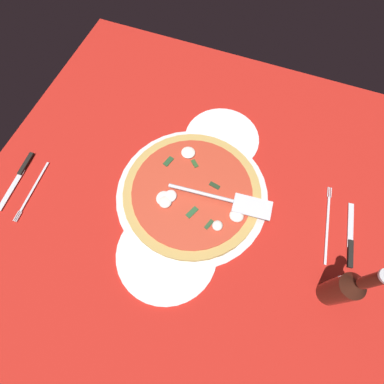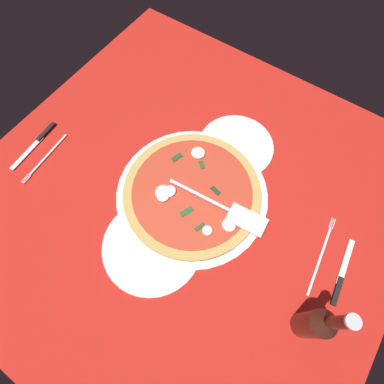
{
  "view_description": "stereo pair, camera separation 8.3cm",
  "coord_description": "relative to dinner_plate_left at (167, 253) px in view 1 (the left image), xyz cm",
  "views": [
    {
      "loc": [
        -30.98,
        -13.14,
        77.76
      ],
      "look_at": [
        1.55,
        -0.87,
        1.92
      ],
      "focal_mm": 28.7,
      "sensor_mm": 36.0,
      "label": 1
    },
    {
      "loc": [
        -27.12,
        -20.53,
        77.76
      ],
      "look_at": [
        1.55,
        -0.87,
        1.92
      ],
      "focal_mm": 28.7,
      "sensor_mm": 36.0,
      "label": 2
    }
  ],
  "objects": [
    {
      "name": "place_setting_near",
      "position": [
        20.93,
        -39.96,
        -0.15
      ],
      "size": [
        21.87,
        15.2,
        1.4
      ],
      "rotation": [
        0.0,
        0.0,
        0.12
      ],
      "color": "white",
      "rests_on": "ground_plane"
    },
    {
      "name": "dinner_plate_right",
      "position": [
        38.0,
        -2.08,
        0.0
      ],
      "size": [
        22.18,
        22.18,
        1.0
      ],
      "primitive_type": "cylinder",
      "color": "white",
      "rests_on": "ground_plane"
    },
    {
      "name": "place_setting_far",
      "position": [
        4.38,
        44.75,
        -0.15
      ],
      "size": [
        20.95,
        14.18,
        1.4
      ],
      "rotation": [
        0.0,
        0.0,
        3.21
      ],
      "color": "white",
      "rests_on": "ground_plane"
    },
    {
      "name": "pizza",
      "position": [
        17.69,
        -0.14,
        1.19
      ],
      "size": [
        37.62,
        37.62,
        3.02
      ],
      "color": "tan",
      "rests_on": "pizza_pan"
    },
    {
      "name": "pizza_server",
      "position": [
        17.8,
        -9.43,
        3.68
      ],
      "size": [
        6.28,
        27.76,
        1.0
      ],
      "rotation": [
        0.0,
        0.0,
        4.8
      ],
      "color": "silver",
      "rests_on": "pizza"
    },
    {
      "name": "dinner_plate_left",
      "position": [
        0.0,
        0.0,
        0.0
      ],
      "size": [
        25.63,
        25.63,
        1.0
      ],
      "primitive_type": "cylinder",
      "color": "white",
      "rests_on": "ground_plane"
    },
    {
      "name": "pizza_pan",
      "position": [
        17.75,
        -0.14,
        -0.09
      ],
      "size": [
        41.71,
        41.71,
        0.82
      ],
      "primitive_type": "cylinder",
      "color": "silver",
      "rests_on": "ground_plane"
    },
    {
      "name": "beer_bottle",
      "position": [
        4.79,
        -39.98,
        8.93
      ],
      "size": [
        5.61,
        5.61,
        25.29
      ],
      "color": "#3C1B12",
      "rests_on": "ground_plane"
    },
    {
      "name": "ground_plane",
      "position": [
        16.2,
        0.73,
        -1.0
      ],
      "size": [
        113.98,
        113.98,
        0.8
      ],
      "primitive_type": "cube",
      "color": "red"
    },
    {
      "name": "checker_pattern",
      "position": [
        16.2,
        0.73,
        -0.55
      ],
      "size": [
        113.98,
        113.98,
        0.1
      ],
      "color": "silver",
      "rests_on": "ground_plane"
    }
  ]
}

